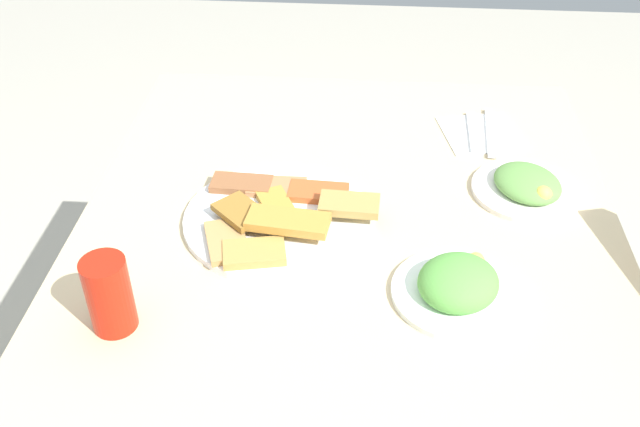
% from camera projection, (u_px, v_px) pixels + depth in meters
% --- Properties ---
extents(dining_table, '(1.15, 0.96, 0.75)m').
position_uv_depth(dining_table, '(347.00, 264.00, 1.29)').
color(dining_table, beige).
rests_on(dining_table, ground_plane).
extents(pide_platter, '(0.33, 0.34, 0.05)m').
position_uv_depth(pide_platter, '(278.00, 216.00, 1.26)').
color(pide_platter, white).
rests_on(pide_platter, dining_table).
extents(salad_plate_greens, '(0.20, 0.20, 0.04)m').
position_uv_depth(salad_plate_greens, '(527.00, 186.00, 1.33)').
color(salad_plate_greens, white).
rests_on(salad_plate_greens, dining_table).
extents(salad_plate_rice, '(0.20, 0.20, 0.06)m').
position_uv_depth(salad_plate_rice, '(458.00, 285.00, 1.11)').
color(salad_plate_rice, white).
rests_on(salad_plate_rice, dining_table).
extents(soda_can, '(0.09, 0.09, 0.12)m').
position_uv_depth(soda_can, '(109.00, 295.00, 1.03)').
color(soda_can, red).
rests_on(soda_can, dining_table).
extents(paper_napkin, '(0.18, 0.18, 0.00)m').
position_uv_depth(paper_napkin, '(481.00, 133.00, 1.50)').
color(paper_napkin, white).
rests_on(paper_napkin, dining_table).
extents(fork, '(0.16, 0.02, 0.00)m').
position_uv_depth(fork, '(473.00, 131.00, 1.50)').
color(fork, silver).
rests_on(fork, paper_napkin).
extents(spoon, '(0.20, 0.03, 0.00)m').
position_uv_depth(spoon, '(490.00, 132.00, 1.50)').
color(spoon, silver).
rests_on(spoon, paper_napkin).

